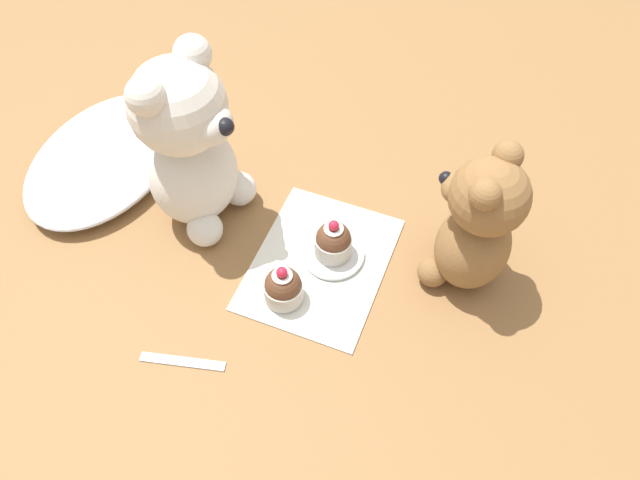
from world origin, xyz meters
name	(u,v)px	position (x,y,z in m)	size (l,w,h in m)	color
ground_plane	(320,264)	(0.00, 0.00, 0.00)	(4.00, 4.00, 0.00)	olive
knitted_placemat	(320,263)	(0.00, 0.00, 0.00)	(0.22, 0.17, 0.01)	silver
tulle_cloth	(104,157)	(0.05, 0.37, 0.02)	(0.29, 0.20, 0.04)	silver
teddy_bear_cream	(189,145)	(0.03, 0.19, 0.13)	(0.14, 0.15, 0.27)	silver
teddy_bear_tan	(477,225)	(0.06, -0.18, 0.10)	(0.12, 0.12, 0.21)	olive
cupcake_near_cream_bear	(283,287)	(-0.07, 0.02, 0.03)	(0.05, 0.05, 0.06)	#B2ADA3
saucer_plate	(333,253)	(0.02, -0.01, 0.01)	(0.09, 0.09, 0.01)	silver
cupcake_near_tan_bear	(333,241)	(0.02, -0.01, 0.04)	(0.05, 0.05, 0.07)	#B2ADA3
teaspoon	(183,361)	(-0.20, 0.10, 0.00)	(0.11, 0.01, 0.01)	silver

